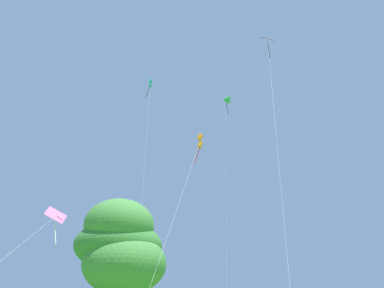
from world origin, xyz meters
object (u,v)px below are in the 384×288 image
object	(u,v)px
kite_teal_box	(150,87)
tree_left_oak	(121,248)
kite_green_small	(226,100)
kite_red_high	(268,49)
kite_orange_box	(200,143)
kite_pink_low	(51,221)

from	to	relation	value
kite_teal_box	tree_left_oak	world-z (taller)	kite_teal_box
kite_green_small	kite_red_high	bearing A→B (deg)	-51.33
kite_orange_box	tree_left_oak	distance (m)	11.08
kite_green_small	kite_teal_box	distance (m)	9.78
kite_pink_low	tree_left_oak	distance (m)	12.09
kite_red_high	kite_green_small	size ratio (longest dim) A/B	0.99
kite_teal_box	kite_orange_box	size ratio (longest dim) A/B	2.12
kite_pink_low	kite_teal_box	distance (m)	30.16
kite_teal_box	kite_orange_box	xyz separation A→B (m)	(11.48, -11.25, -15.20)
kite_green_small	tree_left_oak	world-z (taller)	kite_green_small
kite_orange_box	tree_left_oak	world-z (taller)	kite_orange_box
kite_pink_low	kite_orange_box	xyz separation A→B (m)	(4.85, 8.01, 7.05)
kite_green_small	kite_pink_low	size ratio (longest dim) A/B	2.88
tree_left_oak	kite_red_high	bearing A→B (deg)	13.43
kite_red_high	kite_teal_box	xyz separation A→B (m)	(-16.01, 4.65, 3.07)
kite_teal_box	kite_red_high	bearing A→B (deg)	-16.18
kite_orange_box	tree_left_oak	size ratio (longest dim) A/B	1.29
kite_green_small	tree_left_oak	xyz separation A→B (m)	(-5.37, -12.66, -20.18)
kite_red_high	kite_teal_box	world-z (taller)	kite_teal_box
kite_green_small	kite_teal_box	size ratio (longest dim) A/B	0.94
kite_red_high	kite_pink_low	size ratio (longest dim) A/B	2.86
kite_pink_low	tree_left_oak	size ratio (longest dim) A/B	0.89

